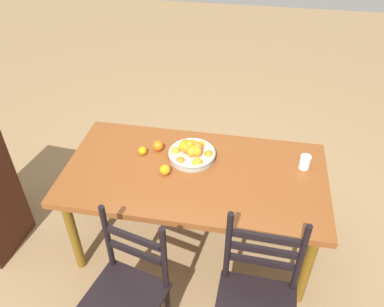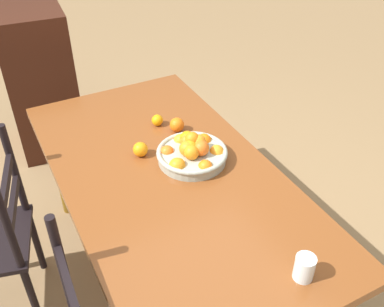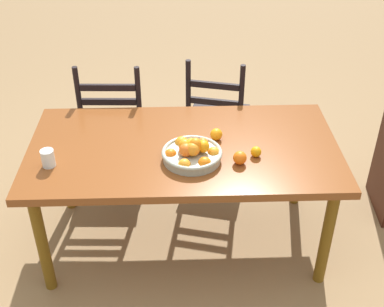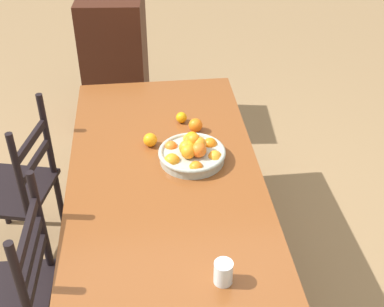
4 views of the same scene
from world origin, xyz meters
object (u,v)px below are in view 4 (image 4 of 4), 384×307
Objects in this scene: dining_table at (165,179)px; chair_near_window at (17,190)px; chair_by_cabinet at (9,297)px; orange_loose_0 at (196,125)px; orange_loose_1 at (150,140)px; cabinet at (116,62)px; fruit_bowl at (192,152)px; drinking_glass at (223,272)px; orange_loose_2 at (181,118)px.

chair_near_window is at bearing 71.94° from dining_table.
chair_by_cabinet is at bearing 123.80° from dining_table.
dining_table is at bearing 126.06° from chair_by_cabinet.
orange_loose_0 is (0.04, -1.00, 0.33)m from chair_near_window.
chair_by_cabinet is at bearing 135.57° from orange_loose_1.
cabinet is (1.65, 0.27, -0.14)m from dining_table.
dining_table is at bearing 107.25° from fruit_bowl.
orange_loose_0 is (-1.34, -0.46, 0.25)m from cabinet.
chair_near_window reaches higher than fruit_bowl.
fruit_bowl is (-1.60, -0.41, 0.26)m from cabinet.
drinking_glass is at bearing -177.74° from fruit_bowl.
orange_loose_2 is (0.40, -0.12, 0.10)m from dining_table.
chair_near_window is 1.44m from drinking_glass.
orange_loose_0 is at bearing -10.22° from fruit_bowl.
cabinet is 1.33m from orange_loose_2.
orange_loose_0 is at bearing -156.32° from cabinet.
cabinet is 1.67m from fruit_bowl.
cabinet is at bearing 18.84° from orange_loose_0.
orange_loose_0 is at bearing -66.04° from orange_loose_1.
cabinet is at bearing 14.40° from fruit_bowl.
chair_near_window is 13.41× the size of orange_loose_1.
orange_loose_2 is at bearing -157.73° from cabinet.
chair_by_cabinet is at bearing 74.20° from drinking_glass.
orange_loose_0 is at bearing 106.54° from chair_near_window.
orange_loose_2 is (0.14, -0.93, 0.32)m from chair_near_window.
chair_near_window is 1.49m from cabinet.
chair_by_cabinet reaches higher than chair_near_window.
fruit_bowl is at bearing -160.76° from cabinet.
drinking_glass is at bearing -177.41° from orange_loose_2.
orange_loose_2 reaches higher than dining_table.
chair_by_cabinet is at bearing 172.79° from cabinet.
chair_by_cabinet is 13.01× the size of orange_loose_0.
dining_table is 0.90m from chair_by_cabinet.
orange_loose_2 is at bearing 112.72° from chair_near_window.
drinking_glass is at bearing 179.13° from orange_loose_0.
chair_by_cabinet reaches higher than orange_loose_0.
chair_near_window is 15.93× the size of orange_loose_2.
dining_table is at bearing 163.03° from orange_loose_2.
chair_near_window is at bearing -171.35° from chair_by_cabinet.
orange_loose_0 is at bearing 133.05° from chair_by_cabinet.
orange_loose_2 is (0.36, 0.02, -0.02)m from fruit_bowl.
drinking_glass is at bearing -165.94° from orange_loose_1.
orange_loose_0 is 1.04m from drinking_glass.
chair_by_cabinet is at bearing 130.79° from orange_loose_0.
dining_table is 0.38m from orange_loose_0.
dining_table is 1.67m from cabinet.
chair_near_window is 0.82m from orange_loose_1.
drinking_glass reaches higher than orange_loose_0.
chair_by_cabinet is 1.00m from orange_loose_1.
orange_loose_1 is 0.28m from orange_loose_2.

